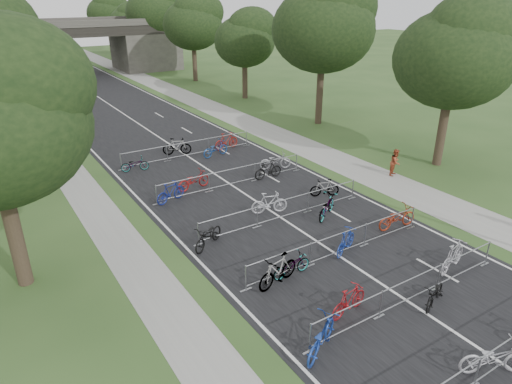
# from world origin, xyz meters

# --- Properties ---
(road) EXTENTS (11.00, 140.00, 0.01)m
(road) POSITION_xyz_m (0.00, 50.00, 0.01)
(road) COLOR black
(road) RESTS_ON ground
(sidewalk_right) EXTENTS (3.00, 140.00, 0.01)m
(sidewalk_right) POSITION_xyz_m (8.00, 50.00, 0.01)
(sidewalk_right) COLOR gray
(sidewalk_right) RESTS_ON ground
(sidewalk_left) EXTENTS (2.00, 140.00, 0.01)m
(sidewalk_left) POSITION_xyz_m (-7.50, 50.00, 0.01)
(sidewalk_left) COLOR gray
(sidewalk_left) RESTS_ON ground
(lane_markings) EXTENTS (0.12, 140.00, 0.00)m
(lane_markings) POSITION_xyz_m (0.00, 50.00, 0.00)
(lane_markings) COLOR silver
(lane_markings) RESTS_ON ground
(overpass_bridge) EXTENTS (31.00, 8.00, 7.05)m
(overpass_bridge) POSITION_xyz_m (0.00, 65.00, 3.53)
(overpass_bridge) COLOR #423F3B
(overpass_bridge) RESTS_ON ground
(tree_right_0) EXTENTS (7.17, 7.17, 10.93)m
(tree_right_0) POSITION_xyz_m (13.11, 15.93, 6.92)
(tree_right_0) COLOR #33261C
(tree_right_0) RESTS_ON ground
(tree_right_1) EXTENTS (8.18, 8.18, 12.47)m
(tree_right_1) POSITION_xyz_m (13.11, 27.93, 7.90)
(tree_right_1) COLOR #33261C
(tree_right_1) RESTS_ON ground
(tree_right_2) EXTENTS (6.16, 6.16, 9.39)m
(tree_right_2) POSITION_xyz_m (13.11, 39.93, 5.95)
(tree_right_2) COLOR #33261C
(tree_right_2) RESTS_ON ground
(tree_right_3) EXTENTS (7.17, 7.17, 10.93)m
(tree_right_3) POSITION_xyz_m (13.11, 51.93, 6.92)
(tree_right_3) COLOR #33261C
(tree_right_3) RESTS_ON ground
(tree_right_4) EXTENTS (8.18, 8.18, 12.47)m
(tree_right_4) POSITION_xyz_m (13.11, 63.93, 7.90)
(tree_right_4) COLOR #33261C
(tree_right_4) RESTS_ON ground
(tree_right_5) EXTENTS (6.16, 6.16, 9.39)m
(tree_right_5) POSITION_xyz_m (13.11, 75.93, 5.95)
(tree_right_5) COLOR #33261C
(tree_right_5) RESTS_ON ground
(tree_right_6) EXTENTS (7.17, 7.17, 10.93)m
(tree_right_6) POSITION_xyz_m (13.11, 87.93, 6.92)
(tree_right_6) COLOR #33261C
(tree_right_6) RESTS_ON ground
(barrier_row_1) EXTENTS (9.70, 0.08, 1.10)m
(barrier_row_1) POSITION_xyz_m (0.00, 3.60, 0.55)
(barrier_row_1) COLOR #919398
(barrier_row_1) RESTS_ON ground
(barrier_row_2) EXTENTS (9.70, 0.08, 1.10)m
(barrier_row_2) POSITION_xyz_m (0.00, 7.20, 0.55)
(barrier_row_2) COLOR #919398
(barrier_row_2) RESTS_ON ground
(barrier_row_3) EXTENTS (9.70, 0.08, 1.10)m
(barrier_row_3) POSITION_xyz_m (0.00, 11.00, 0.55)
(barrier_row_3) COLOR #919398
(barrier_row_3) RESTS_ON ground
(barrier_row_4) EXTENTS (9.70, 0.08, 1.10)m
(barrier_row_4) POSITION_xyz_m (0.00, 15.00, 0.55)
(barrier_row_4) COLOR #919398
(barrier_row_4) RESTS_ON ground
(barrier_row_5) EXTENTS (9.70, 0.08, 1.10)m
(barrier_row_5) POSITION_xyz_m (0.00, 20.00, 0.55)
(barrier_row_5) COLOR #919398
(barrier_row_5) RESTS_ON ground
(barrier_row_6) EXTENTS (9.70, 0.08, 1.10)m
(barrier_row_6) POSITION_xyz_m (0.00, 26.00, 0.55)
(barrier_row_6) COLOR #919398
(barrier_row_6) RESTS_ON ground
(bike_5) EXTENTS (2.16, 1.61, 1.09)m
(bike_5) POSITION_xyz_m (-0.61, 3.67, 0.54)
(bike_5) COLOR #B2B1B9
(bike_5) RESTS_ON ground
(bike_8) EXTENTS (2.23, 1.68, 1.12)m
(bike_8) POSITION_xyz_m (-4.30, 7.05, 0.56)
(bike_8) COLOR #1B3B99
(bike_8) RESTS_ON ground
(bike_9) EXTENTS (1.87, 0.80, 1.09)m
(bike_9) POSITION_xyz_m (-2.31, 7.93, 0.54)
(bike_9) COLOR maroon
(bike_9) RESTS_ON ground
(bike_10) EXTENTS (1.83, 1.18, 0.91)m
(bike_10) POSITION_xyz_m (0.61, 6.62, 0.45)
(bike_10) COLOR black
(bike_10) RESTS_ON ground
(bike_11) EXTENTS (2.15, 1.05, 1.24)m
(bike_11) POSITION_xyz_m (3.10, 7.73, 0.62)
(bike_11) COLOR #A2A0A8
(bike_11) RESTS_ON ground
(bike_12) EXTENTS (2.15, 1.02, 1.24)m
(bike_12) POSITION_xyz_m (-3.38, 10.66, 0.62)
(bike_12) COLOR #919398
(bike_12) RESTS_ON ground
(bike_13) EXTENTS (1.78, 0.67, 0.93)m
(bike_13) POSITION_xyz_m (-2.59, 10.87, 0.46)
(bike_13) COLOR #919398
(bike_13) RESTS_ON ground
(bike_14) EXTENTS (1.87, 1.21, 1.09)m
(bike_14) POSITION_xyz_m (0.42, 11.02, 0.55)
(bike_14) COLOR navy
(bike_14) RESTS_ON ground
(bike_15) EXTENTS (2.19, 0.97, 1.11)m
(bike_15) POSITION_xyz_m (3.98, 11.38, 0.56)
(bike_15) COLOR maroon
(bike_15) RESTS_ON ground
(bike_16) EXTENTS (2.10, 1.65, 1.06)m
(bike_16) POSITION_xyz_m (-4.30, 14.61, 0.53)
(bike_16) COLOR black
(bike_16) RESTS_ON ground
(bike_17) EXTENTS (1.95, 1.11, 1.13)m
(bike_17) POSITION_xyz_m (-0.20, 15.94, 0.57)
(bike_17) COLOR silver
(bike_17) RESTS_ON ground
(bike_18) EXTENTS (2.13, 1.68, 1.08)m
(bike_18) POSITION_xyz_m (1.96, 14.09, 0.54)
(bike_18) COLOR #919398
(bike_18) RESTS_ON ground
(bike_19) EXTENTS (1.67, 1.11, 0.98)m
(bike_19) POSITION_xyz_m (3.51, 16.04, 0.49)
(bike_19) COLOR #919398
(bike_19) RESTS_ON ground
(bike_20) EXTENTS (1.94, 1.08, 1.12)m
(bike_20) POSITION_xyz_m (-3.86, 19.88, 0.56)
(bike_20) COLOR navy
(bike_20) RESTS_ON ground
(bike_21) EXTENTS (2.10, 0.94, 1.07)m
(bike_21) POSITION_xyz_m (-2.08, 20.80, 0.53)
(bike_21) COLOR #A01717
(bike_21) RESTS_ON ground
(bike_22) EXTENTS (1.87, 0.57, 1.12)m
(bike_22) POSITION_xyz_m (2.37, 19.87, 0.56)
(bike_22) COLOR black
(bike_22) RESTS_ON ground
(bike_23) EXTENTS (2.13, 1.35, 1.06)m
(bike_23) POSITION_xyz_m (3.66, 20.97, 0.53)
(bike_23) COLOR #96969C
(bike_23) RESTS_ON ground
(bike_24) EXTENTS (1.80, 0.96, 0.90)m
(bike_24) POSITION_xyz_m (-3.95, 25.34, 0.45)
(bike_24) COLOR #919398
(bike_24) RESTS_ON ground
(bike_25) EXTENTS (2.01, 1.27, 1.17)m
(bike_25) POSITION_xyz_m (-0.45, 26.86, 0.59)
(bike_25) COLOR #919398
(bike_25) RESTS_ON ground
(bike_26) EXTENTS (2.12, 1.07, 1.07)m
(bike_26) POSITION_xyz_m (1.61, 25.15, 0.53)
(bike_26) COLOR navy
(bike_26) RESTS_ON ground
(bike_27) EXTENTS (2.06, 0.86, 1.20)m
(bike_27) POSITION_xyz_m (3.00, 26.09, 0.60)
(bike_27) COLOR maroon
(bike_27) RESTS_ON ground
(pedestrian_b) EXTENTS (0.98, 0.88, 1.63)m
(pedestrian_b) POSITION_xyz_m (9.20, 16.18, 0.82)
(pedestrian_b) COLOR #9A3E21
(pedestrian_b) RESTS_ON ground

